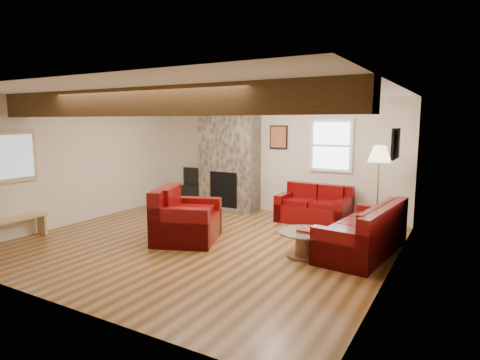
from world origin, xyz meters
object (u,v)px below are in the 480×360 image
object	(u,v)px
armchair_red	(187,214)
television	(199,177)
floor_lamp	(379,159)
coffee_table	(305,244)
sofa_three	(363,228)
loveseat	(314,204)
tv_cabinet	(199,195)

from	to	relation	value
armchair_red	television	distance (m)	3.05
floor_lamp	armchair_red	bearing A→B (deg)	-142.16
armchair_red	coffee_table	bearing A→B (deg)	-105.56
sofa_three	loveseat	size ratio (longest dim) A/B	1.41
armchair_red	coffee_table	distance (m)	2.10
sofa_three	coffee_table	distance (m)	0.98
armchair_red	tv_cabinet	distance (m)	3.04
television	floor_lamp	distance (m)	4.42
loveseat	tv_cabinet	bearing A→B (deg)	176.01
coffee_table	television	bearing A→B (deg)	147.05
armchair_red	television	xyz separation A→B (m)	(-1.60, 2.58, 0.23)
sofa_three	television	bearing A→B (deg)	-105.43
loveseat	tv_cabinet	world-z (taller)	loveseat
coffee_table	floor_lamp	size ratio (longest dim) A/B	0.51
television	armchair_red	bearing A→B (deg)	-58.28
sofa_three	coffee_table	bearing A→B (deg)	-41.73
sofa_three	loveseat	bearing A→B (deg)	-131.58
armchair_red	loveseat	bearing A→B (deg)	-54.13
loveseat	armchair_red	world-z (taller)	armchair_red
armchair_red	sofa_three	bearing A→B (deg)	-94.30
tv_cabinet	television	size ratio (longest dim) A/B	1.18
floor_lamp	tv_cabinet	bearing A→B (deg)	174.05
sofa_three	loveseat	distance (m)	1.94
coffee_table	television	xyz separation A→B (m)	(-3.67, 2.38, 0.49)
sofa_three	armchair_red	xyz separation A→B (m)	(-2.78, -0.85, 0.07)
tv_cabinet	floor_lamp	distance (m)	4.51
loveseat	floor_lamp	xyz separation A→B (m)	(1.26, -0.15, 1.00)
loveseat	armchair_red	xyz separation A→B (m)	(-1.48, -2.28, 0.08)
sofa_three	television	xyz separation A→B (m)	(-4.38, 1.74, 0.30)
loveseat	coffee_table	xyz separation A→B (m)	(0.59, -2.08, -0.18)
tv_cabinet	loveseat	bearing A→B (deg)	-5.57
loveseat	tv_cabinet	xyz separation A→B (m)	(-3.08, 0.30, -0.15)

